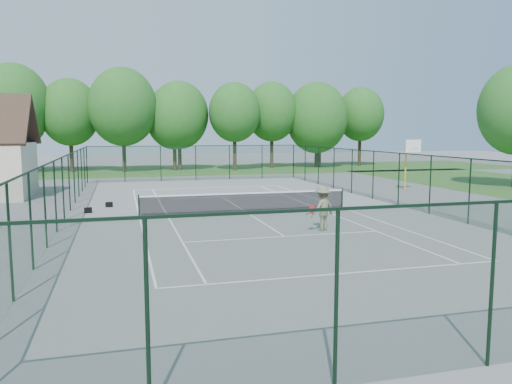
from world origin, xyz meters
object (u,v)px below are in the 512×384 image
at_px(basketball_goal, 410,155).
at_px(sports_bag_a, 88,210).
at_px(tennis_player, 322,208).
at_px(tennis_net, 246,201).

height_order(basketball_goal, sports_bag_a, basketball_goal).
bearing_deg(sports_bag_a, basketball_goal, -5.52).
relative_size(basketball_goal, sports_bag_a, 10.20).
relative_size(basketball_goal, tennis_player, 1.87).
bearing_deg(tennis_player, sports_bag_a, 143.08).
bearing_deg(tennis_player, basketball_goal, 45.78).
bearing_deg(tennis_net, sports_bag_a, 166.81).
relative_size(sports_bag_a, tennis_player, 0.18).
bearing_deg(tennis_net, basketball_goal, 25.36).
relative_size(tennis_net, tennis_player, 5.67).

